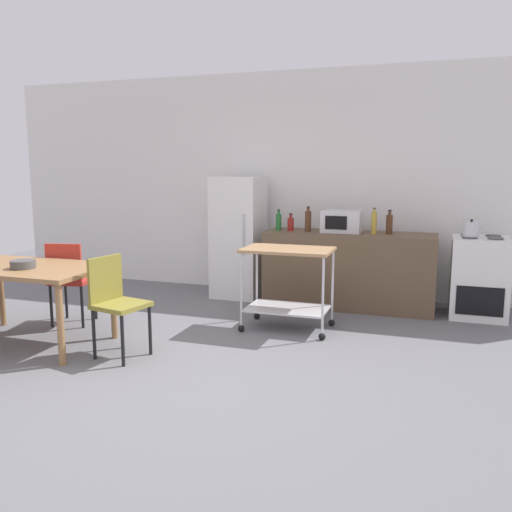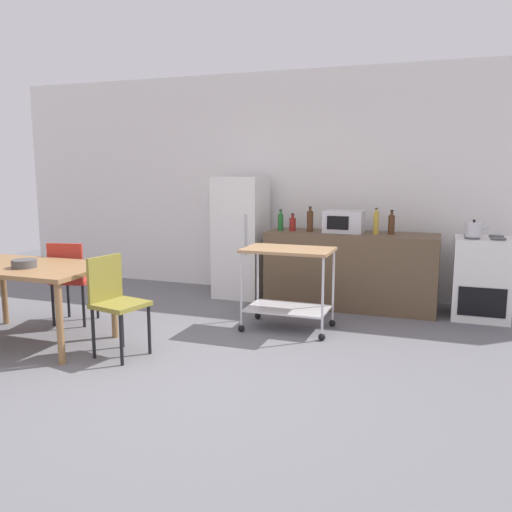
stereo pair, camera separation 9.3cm
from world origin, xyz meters
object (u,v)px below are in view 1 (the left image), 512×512
Objects in this scene: microwave at (342,221)px; fruit_bowl at (23,264)px; chair_red at (70,277)px; kettle at (471,229)px; bottle_vinegar at (291,224)px; bottle_hot_sauce at (279,222)px; bottle_sesame_oil at (374,223)px; stove_oven at (479,277)px; kitchen_cart at (288,275)px; refrigerator at (239,237)px; dining_table at (25,274)px; bottle_sparkling_water at (389,224)px; chair_olive at (116,299)px; bottle_soda at (308,221)px.

microwave is 3.52m from fruit_bowl.
kettle is at bearing -170.20° from chair_red.
chair_red is at bearing -139.48° from bottle_vinegar.
bottle_hot_sauce is 0.85× the size of bottle_sesame_oil.
stove_oven is at bearing -169.60° from chair_red.
refrigerator is at bearing 129.11° from kitchen_cart.
bottle_hot_sauce is at bearing 111.06° from kitchen_cart.
bottle_hot_sauce is (1.81, 2.31, 0.34)m from dining_table.
kettle is at bearing -7.14° from bottle_sparkling_water.
microwave is (0.35, 1.14, 0.46)m from kitchen_cart.
kettle is at bearing 30.38° from kitchen_cart.
dining_table is at bearing -137.37° from microwave.
bottle_sparkling_water is at bearing 172.86° from kettle.
bottle_vinegar reaches higher than chair_red.
stove_oven is 2.23m from bottle_vinegar.
chair_red is 3.16× the size of bottle_sparkling_water.
microwave is at bearing 42.63° from dining_table.
bottle_sparkling_water reaches higher than bottle_hot_sauce.
chair_red is 2.62m from bottle_vinegar.
bottle_vinegar reaches higher than chair_olive.
chair_red is at bearing -150.43° from bottle_sesame_oil.
kitchen_cart is (1.22, 1.26, 0.05)m from chair_olive.
chair_olive is at bearing -131.36° from bottle_sparkling_water.
chair_olive is at bearing -142.45° from stove_oven.
chair_red is at bearing 90.51° from dining_table.
chair_olive is at bearing 4.38° from fruit_bowl.
bottle_sesame_oil is at bearing -159.48° from bottle_sparkling_water.
kitchen_cart is 1.24m from bottle_hot_sauce.
bottle_vinegar is 0.76× the size of bottle_sparkling_water.
bottle_sparkling_water reaches higher than microwave.
chair_olive is at bearing -142.53° from kettle.
bottle_vinegar reaches higher than kettle.
bottle_soda is 1.07× the size of bottle_sparkling_water.
chair_red reaches higher than dining_table.
kettle is at bearing 29.57° from dining_table.
bottle_soda reaches higher than stove_oven.
microwave is at bearing -158.50° from chair_red.
chair_olive is 3.16× the size of bottle_sparkling_water.
refrigerator reaches higher than kitchen_cart.
bottle_hot_sauce reaches higher than kettle.
stove_oven is (4.13, 2.37, -0.22)m from dining_table.
dining_table is at bearing -133.05° from bottle_soda.
bottle_soda reaches higher than chair_red.
dining_table is at bearing -150.10° from stove_oven.
bottle_sparkling_water is 1.17× the size of kettle.
refrigerator is 5.51× the size of bottle_sparkling_water.
microwave reaches higher than stove_oven.
chair_olive is 2.58m from bottle_vinegar.
chair_red is 4.36m from kettle.
bottle_hot_sauce reaches higher than fruit_bowl.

